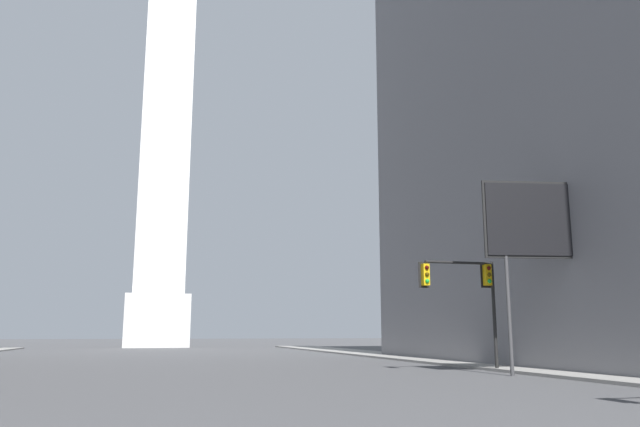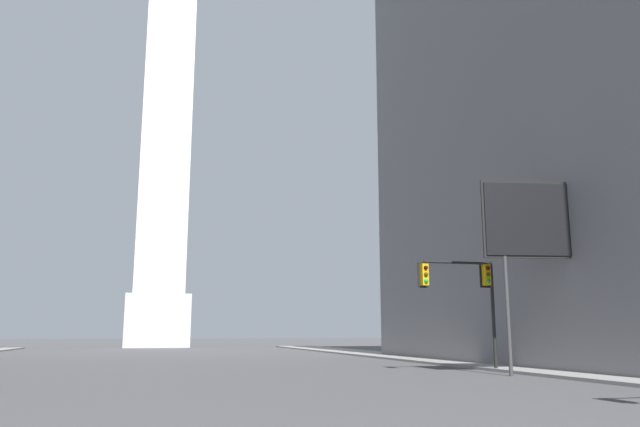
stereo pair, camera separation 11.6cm
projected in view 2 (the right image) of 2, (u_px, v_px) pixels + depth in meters
The scene contains 4 objects.
sidewalk_right at pixel (495, 365), 35.95m from camera, with size 5.00×103.64×0.15m, color gray.
obelisk at pixel (167, 129), 89.28m from camera, with size 8.38×8.38×64.39m.
traffic_light_mid_right at pixel (468, 287), 32.29m from camera, with size 4.32×0.50×5.62m.
billboard_sign at pixel (544, 224), 29.80m from camera, with size 6.04×1.29×9.13m.
Camera 2 is at (-1.47, -1.85, 1.95)m, focal length 35.00 mm.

